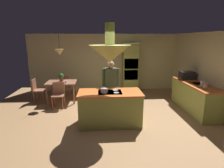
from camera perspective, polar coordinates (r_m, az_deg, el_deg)
ground at (r=5.55m, az=-0.74°, el=-11.09°), size 8.16×8.16×0.00m
wall_back at (r=8.55m, az=-2.18°, el=6.59°), size 6.80×0.10×2.55m
wall_right at (r=6.57m, az=28.59°, el=2.80°), size 0.10×7.20×2.55m
kitchen_island at (r=5.19m, az=-0.62°, el=-7.34°), size 1.73×0.90×0.94m
counter_run_right at (r=6.71m, az=23.97°, el=-3.59°), size 0.73×2.27×0.92m
oven_tower at (r=8.29m, az=5.59°, el=4.93°), size 0.66×0.62×2.16m
dining_table at (r=7.27m, az=-15.20°, el=-0.09°), size 1.09×0.86×0.76m
person_at_island at (r=5.73m, az=-0.43°, el=-0.05°), size 0.53×0.22×1.68m
range_hood at (r=4.86m, az=-0.67°, el=9.55°), size 1.10×1.10×1.00m
pendant_light_over_table at (r=7.09m, az=-15.80°, el=9.40°), size 0.32×0.32×0.82m
chair_facing_island at (r=6.69m, az=-16.14°, el=-2.70°), size 0.40×0.40×0.87m
chair_by_back_wall at (r=7.93m, az=-14.26°, el=-0.06°), size 0.40×0.40×0.87m
chair_at_corner at (r=7.54m, az=-22.04°, el=-1.35°), size 0.40×0.40×0.87m
potted_plant_on_table at (r=7.30m, az=-15.32°, el=2.14°), size 0.20×0.20×0.30m
cup_on_table at (r=6.99m, az=-14.02°, el=0.69°), size 0.07×0.07×0.09m
canister_flour at (r=6.11m, az=26.82°, el=-0.40°), size 0.13×0.13×0.14m
canister_sugar at (r=6.26m, az=26.00°, el=0.09°), size 0.12×0.12×0.16m
microwave_on_counter at (r=7.15m, az=21.94°, el=2.50°), size 0.46×0.36×0.28m
cooking_pot_on_cooktop at (r=4.89m, az=-2.42°, el=-2.03°), size 0.18×0.18×0.12m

